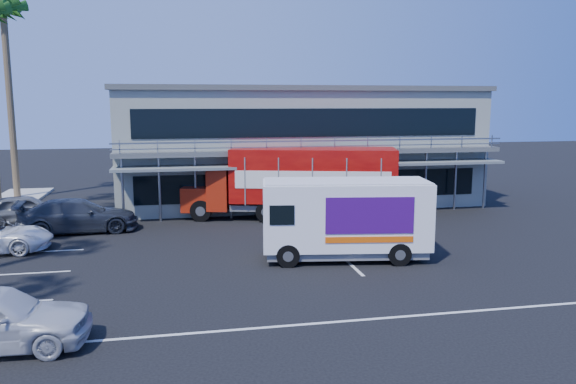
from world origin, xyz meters
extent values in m
plane|color=black|center=(0.00, 0.00, 0.00)|extent=(120.00, 120.00, 0.00)
cube|color=gray|center=(3.00, 15.00, 3.50)|extent=(22.00, 10.00, 7.00)
cube|color=#515454|center=(3.00, 15.00, 7.15)|extent=(22.40, 10.40, 0.30)
cube|color=#515454|center=(3.00, 9.40, 3.60)|extent=(22.00, 1.20, 0.25)
cube|color=gray|center=(3.00, 8.85, 4.10)|extent=(22.00, 0.08, 0.90)
cube|color=slate|center=(3.00, 9.10, 2.90)|extent=(22.00, 1.80, 0.15)
cube|color=black|center=(3.00, 9.98, 1.60)|extent=(20.00, 0.06, 1.60)
cube|color=black|center=(3.00, 9.98, 5.20)|extent=(20.00, 0.06, 1.60)
cylinder|color=brown|center=(-15.10, 18.50, 6.00)|extent=(0.44, 0.44, 12.00)
sphere|color=#1F4915|center=(-15.10, 18.50, 12.20)|extent=(1.10, 1.10, 1.10)
cube|color=#9F1F0C|center=(-3.46, 10.15, 1.11)|extent=(2.15, 2.81, 1.33)
cube|color=#9F1F0C|center=(-2.28, 9.83, 1.72)|extent=(1.80, 2.97, 2.33)
cube|color=black|center=(-2.28, 9.83, 2.38)|extent=(0.67, 2.29, 0.78)
cube|color=#B5130B|center=(2.64, 8.50, 2.44)|extent=(9.29, 5.00, 2.88)
cube|color=slate|center=(2.64, 8.50, 0.72)|extent=(9.18, 4.59, 0.33)
cube|color=white|center=(2.28, 7.15, 2.33)|extent=(7.89, 2.16, 0.94)
cube|color=white|center=(3.01, 9.85, 2.33)|extent=(7.89, 2.16, 0.94)
cylinder|color=black|center=(-3.46, 8.89, 0.58)|extent=(1.19, 0.57, 1.15)
cylinder|color=black|center=(-2.82, 11.24, 0.58)|extent=(1.19, 0.57, 1.15)
cylinder|color=black|center=(-0.03, 7.96, 0.58)|extent=(1.19, 0.57, 1.15)
cylinder|color=black|center=(0.61, 10.32, 0.58)|extent=(1.19, 0.57, 1.15)
cylinder|color=black|center=(5.11, 6.57, 0.58)|extent=(1.19, 0.57, 1.15)
cylinder|color=black|center=(5.75, 8.92, 0.58)|extent=(1.19, 0.57, 1.15)
cube|color=white|center=(2.00, 0.34, 1.86)|extent=(6.95, 3.26, 2.67)
cube|color=slate|center=(2.00, 0.34, 0.38)|extent=(6.65, 2.99, 0.33)
cube|color=black|center=(-1.28, 0.84, 2.15)|extent=(0.34, 1.87, 0.91)
cube|color=white|center=(2.00, 0.34, 3.23)|extent=(6.81, 3.19, 0.08)
cube|color=#3F0B6A|center=(2.58, -0.92, 2.05)|extent=(3.40, 0.54, 1.43)
cube|color=#3F0B6A|center=(2.93, 1.38, 2.05)|extent=(3.40, 0.54, 1.43)
cube|color=#F2590C|center=(2.58, -0.92, 1.10)|extent=(3.40, 0.53, 0.24)
cylinder|color=black|center=(-0.51, -0.30, 0.46)|extent=(0.95, 0.41, 0.92)
cylinder|color=black|center=(-0.21, 1.70, 0.46)|extent=(0.95, 0.41, 0.92)
cylinder|color=black|center=(3.83, -0.96, 0.46)|extent=(0.95, 0.41, 0.92)
cylinder|color=black|center=(4.13, 1.05, 0.46)|extent=(0.95, 0.41, 0.92)
imported|color=#2B2F3A|center=(-9.50, 7.60, 0.82)|extent=(5.85, 2.77, 1.65)
imported|color=slate|center=(-12.50, 9.96, 0.79)|extent=(4.96, 2.91, 1.59)
camera|label=1|loc=(-4.65, -21.03, 6.39)|focal=35.00mm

